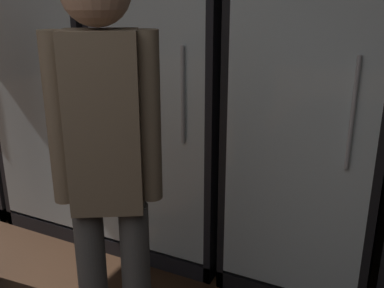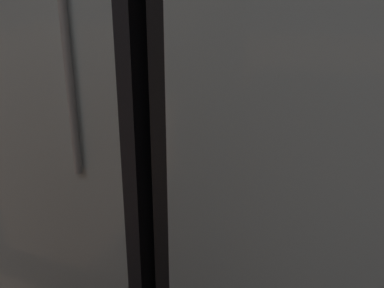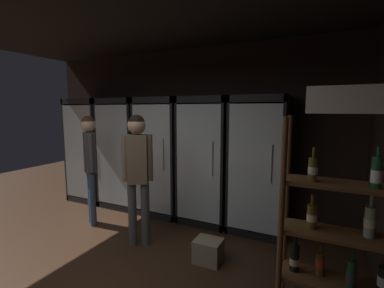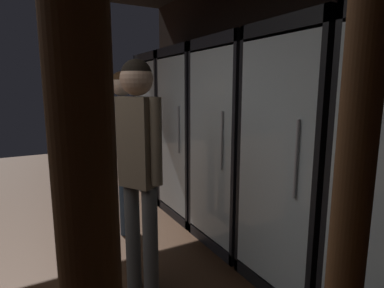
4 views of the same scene
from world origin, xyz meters
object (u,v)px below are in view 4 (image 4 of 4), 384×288
at_px(cooler_right, 307,163).
at_px(shopper_near, 139,153).
at_px(cooler_center, 240,146).
at_px(cooler_left, 198,136).
at_px(shopper_far, 123,130).
at_px(cooler_far_left, 169,128).

height_order(cooler_right, shopper_near, cooler_right).
bearing_deg(cooler_center, cooler_right, -0.14).
height_order(cooler_left, cooler_center, same).
xyz_separation_m(cooler_left, cooler_center, (0.82, 0.00, 0.00)).
bearing_deg(shopper_near, cooler_center, 105.98).
height_order(cooler_center, shopper_near, cooler_center).
distance_m(cooler_right, shopper_far, 1.81).
distance_m(cooler_left, cooler_right, 1.64).
xyz_separation_m(cooler_far_left, shopper_far, (0.90, -0.93, 0.14)).
bearing_deg(cooler_right, shopper_far, -148.98).
distance_m(cooler_left, shopper_far, 0.95).
xyz_separation_m(shopper_near, shopper_far, (-1.06, 0.21, 0.03)).
relative_size(cooler_far_left, cooler_left, 1.00).
bearing_deg(cooler_center, shopper_near, -74.02).
bearing_deg(shopper_near, shopper_far, 168.80).
relative_size(cooler_right, shopper_far, 1.17).
bearing_deg(cooler_far_left, shopper_far, -45.88).
bearing_deg(cooler_right, cooler_left, 180.00).
height_order(cooler_left, shopper_far, cooler_left).
xyz_separation_m(cooler_left, shopper_far, (0.09, -0.93, 0.13)).
xyz_separation_m(cooler_far_left, cooler_right, (2.45, 0.00, 0.01)).
distance_m(cooler_left, cooler_center, 0.82).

